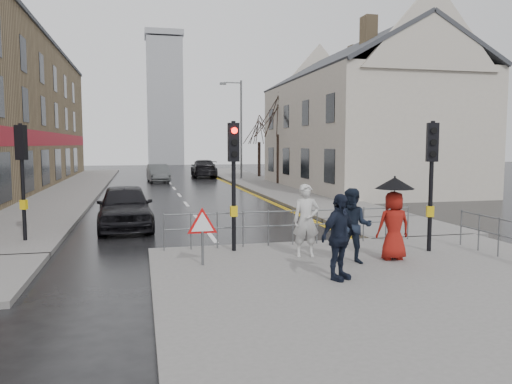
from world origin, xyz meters
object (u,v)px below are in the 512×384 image
pedestrian_b (353,226)px  car_mid (158,173)px  car_parked (125,206)px  pedestrian_d (339,237)px  pedestrian_a (306,221)px  pedestrian_with_umbrella (394,214)px

pedestrian_b → car_mid: bearing=126.5°
car_parked → car_mid: (1.89, 21.69, -0.08)m
pedestrian_d → pedestrian_a: bearing=58.4°
pedestrian_d → car_mid: (-2.63, 30.10, -0.34)m
pedestrian_with_umbrella → car_parked: bearing=132.9°
pedestrian_b → pedestrian_a: bearing=161.9°
pedestrian_a → car_parked: bearing=135.0°
pedestrian_b → pedestrian_with_umbrella: (1.11, 0.14, 0.22)m
pedestrian_b → car_mid: size_ratio=0.42×
car_parked → pedestrian_b: bearing=-55.5°
pedestrian_b → car_parked: 8.96m
pedestrian_a → pedestrian_with_umbrella: (1.96, -0.80, 0.20)m
pedestrian_a → pedestrian_with_umbrella: pedestrian_with_umbrella is taller
car_parked → pedestrian_d: bearing=-64.3°
pedestrian_d → car_mid: pedestrian_d is taller
pedestrian_with_umbrella → pedestrian_d: bearing=-145.0°
pedestrian_b → car_mid: pedestrian_b is taller
pedestrian_b → car_parked: pedestrian_b is taller
pedestrian_with_umbrella → car_mid: 29.08m
pedestrian_a → car_parked: size_ratio=0.40×
pedestrian_d → car_parked: 9.55m
pedestrian_a → car_parked: (-4.55, 6.22, -0.27)m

